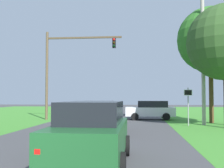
# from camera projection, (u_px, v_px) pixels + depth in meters

# --- Properties ---
(ground_plane) EXTENTS (120.00, 120.00, 0.00)m
(ground_plane) POSITION_uv_depth(u_px,v_px,m) (92.00, 135.00, 15.83)
(ground_plane) COLOR #424244
(red_suv_near) EXTENTS (2.25, 4.93, 1.95)m
(red_suv_near) POSITION_uv_depth(u_px,v_px,m) (92.00, 132.00, 8.81)
(red_suv_near) COLOR #194C23
(red_suv_near) RESTS_ON ground_plane
(pickup_truck_lead) EXTENTS (2.26, 5.21, 1.87)m
(pickup_truck_lead) POSITION_uv_depth(u_px,v_px,m) (97.00, 117.00, 16.45)
(pickup_truck_lead) COLOR black
(pickup_truck_lead) RESTS_ON ground_plane
(traffic_light) EXTENTS (7.12, 0.40, 8.19)m
(traffic_light) POSITION_uv_depth(u_px,v_px,m) (65.00, 62.00, 26.29)
(traffic_light) COLOR brown
(traffic_light) RESTS_ON ground_plane
(keep_moving_sign) EXTENTS (0.60, 0.09, 2.77)m
(keep_moving_sign) POSITION_uv_depth(u_px,v_px,m) (188.00, 102.00, 20.57)
(keep_moving_sign) COLOR gray
(keep_moving_sign) RESTS_ON ground_plane
(oak_tree_right) EXTENTS (5.38, 5.38, 9.48)m
(oak_tree_right) POSITION_uv_depth(u_px,v_px,m) (210.00, 40.00, 23.16)
(oak_tree_right) COLOR #4C351E
(oak_tree_right) RESTS_ON ground_plane
(crossing_suv_far) EXTENTS (4.49, 2.06, 1.74)m
(crossing_suv_far) POSITION_uv_depth(u_px,v_px,m) (151.00, 110.00, 26.21)
(crossing_suv_far) COLOR silver
(crossing_suv_far) RESTS_ON ground_plane
(utility_pole_right) EXTENTS (0.28, 0.28, 9.99)m
(utility_pole_right) POSITION_uv_depth(u_px,v_px,m) (203.00, 59.00, 21.44)
(utility_pole_right) COLOR #9E998E
(utility_pole_right) RESTS_ON ground_plane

